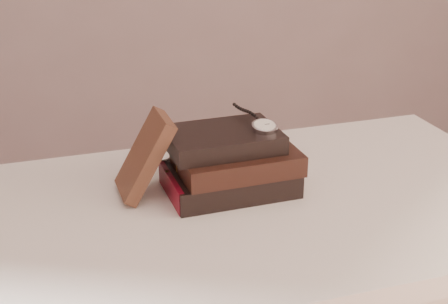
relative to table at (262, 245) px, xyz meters
name	(u,v)px	position (x,y,z in m)	size (l,w,h in m)	color
table	(262,245)	(0.00, 0.00, 0.00)	(1.00, 0.60, 0.75)	silver
book_stack	(230,163)	(-0.04, 0.06, 0.14)	(0.23, 0.16, 0.11)	black
journal	(145,156)	(-0.19, 0.09, 0.17)	(0.02, 0.10, 0.16)	#3A2016
pocket_watch	(262,125)	(0.02, 0.05, 0.21)	(0.05, 0.15, 0.02)	silver
eyeglasses	(175,147)	(-0.12, 0.13, 0.16)	(0.09, 0.11, 0.04)	silver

